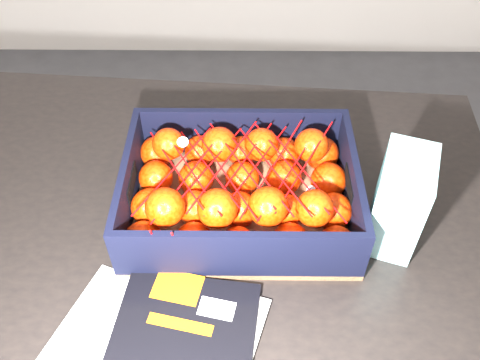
{
  "coord_description": "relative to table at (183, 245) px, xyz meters",
  "views": [
    {
      "loc": [
        0.3,
        -0.57,
        1.47
      ],
      "look_at": [
        0.3,
        0.01,
        0.86
      ],
      "focal_mm": 38.65,
      "sensor_mm": 36.0,
      "label": 1
    }
  ],
  "objects": [
    {
      "name": "produce_crate",
      "position": [
        0.11,
        0.01,
        0.13
      ],
      "size": [
        0.4,
        0.3,
        0.11
      ],
      "color": "brown",
      "rests_on": "table"
    },
    {
      "name": "mesh_net",
      "position": [
        0.11,
        -0.0,
        0.21
      ],
      "size": [
        0.33,
        0.26,
        0.09
      ],
      "color": "red",
      "rests_on": "clementine_heap"
    },
    {
      "name": "retail_carton",
      "position": [
        0.37,
        -0.05,
        0.19
      ],
      "size": [
        0.11,
        0.14,
        0.18
      ],
      "primitive_type": "cube",
      "rotation": [
        0.0,
        0.0,
        -0.32
      ],
      "color": "white",
      "rests_on": "table"
    },
    {
      "name": "clementine_heap",
      "position": [
        0.11,
        0.01,
        0.16
      ],
      "size": [
        0.39,
        0.28,
        0.11
      ],
      "color": "red",
      "rests_on": "produce_crate"
    },
    {
      "name": "table",
      "position": [
        0.0,
        0.0,
        0.0
      ],
      "size": [
        1.26,
        0.89,
        0.75
      ],
      "color": "black",
      "rests_on": "ground"
    }
  ]
}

